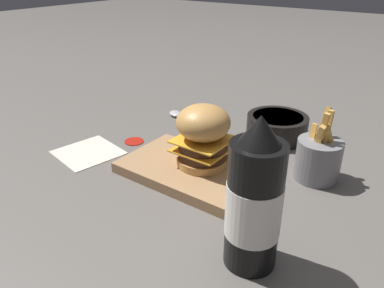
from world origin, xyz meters
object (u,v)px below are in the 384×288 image
(ketchup_bottle, at_px, (254,202))
(spoon, at_px, (179,116))
(side_bowl, at_px, (277,126))
(fries_basket, at_px, (318,158))
(serving_board, at_px, (192,170))
(burger, at_px, (203,135))

(ketchup_bottle, relative_size, spoon, 1.43)
(ketchup_bottle, relative_size, side_bowl, 1.55)
(fries_basket, distance_m, side_bowl, 0.20)
(serving_board, height_order, burger, burger)
(ketchup_bottle, xyz_separation_m, spoon, (0.43, -0.38, -0.10))
(spoon, bearing_deg, fries_basket, -166.55)
(serving_board, relative_size, spoon, 1.77)
(fries_basket, bearing_deg, ketchup_bottle, 90.47)
(burger, bearing_deg, spoon, -42.91)
(burger, xyz_separation_m, fries_basket, (-0.20, -0.12, -0.04))
(serving_board, relative_size, burger, 2.24)
(burger, bearing_deg, fries_basket, -149.04)
(serving_board, height_order, ketchup_bottle, ketchup_bottle)
(ketchup_bottle, bearing_deg, fries_basket, -89.53)
(ketchup_bottle, bearing_deg, spoon, -41.68)
(serving_board, height_order, side_bowl, side_bowl)
(fries_basket, distance_m, spoon, 0.44)
(serving_board, distance_m, fries_basket, 0.26)
(serving_board, relative_size, side_bowl, 1.91)
(burger, height_order, fries_basket, burger)
(ketchup_bottle, relative_size, fries_basket, 1.58)
(serving_board, distance_m, spoon, 0.32)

